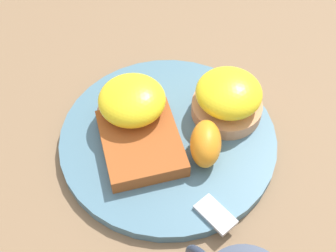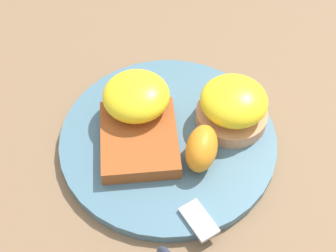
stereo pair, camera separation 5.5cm
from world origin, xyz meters
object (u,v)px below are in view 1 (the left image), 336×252
at_px(sandwich_benedict_left, 228,98).
at_px(fork, 171,172).
at_px(sandwich_benedict_right, 132,105).
at_px(hashbrown_patty, 141,143).
at_px(orange_wedge, 206,144).

xyz_separation_m(sandwich_benedict_left, fork, (-0.02, 0.11, -0.03)).
bearing_deg(sandwich_benedict_right, hashbrown_patty, 153.59).
distance_m(sandwich_benedict_left, hashbrown_patty, 0.12).
relative_size(orange_wedge, fork, 0.27).
bearing_deg(hashbrown_patty, sandwich_benedict_right, -26.41).
bearing_deg(sandwich_benedict_right, sandwich_benedict_left, -125.29).
xyz_separation_m(sandwich_benedict_left, orange_wedge, (-0.03, 0.06, -0.01)).
relative_size(hashbrown_patty, orange_wedge, 1.79).
height_order(sandwich_benedict_right, fork, sandwich_benedict_right).
relative_size(sandwich_benedict_right, hashbrown_patty, 0.82).
distance_m(sandwich_benedict_left, orange_wedge, 0.07).
distance_m(sandwich_benedict_left, fork, 0.12).
distance_m(hashbrown_patty, fork, 0.05).
bearing_deg(hashbrown_patty, sandwich_benedict_left, -103.67).
relative_size(sandwich_benedict_left, fork, 0.40).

